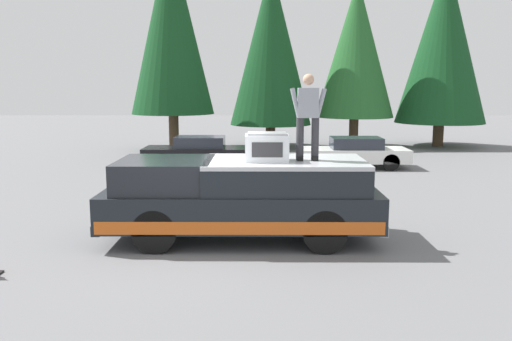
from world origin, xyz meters
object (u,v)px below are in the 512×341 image
(person_on_truck_bed, at_px, (308,115))
(parked_car_black, at_px, (198,151))
(pickup_truck, at_px, (241,198))
(compressor_unit, at_px, (267,147))
(parked_car_white, at_px, (354,153))

(person_on_truck_bed, distance_m, parked_car_black, 10.62)
(pickup_truck, relative_size, person_on_truck_bed, 3.28)
(compressor_unit, relative_size, parked_car_black, 0.20)
(person_on_truck_bed, height_order, parked_car_black, person_on_truck_bed)
(parked_car_white, bearing_deg, parked_car_black, 86.93)
(compressor_unit, relative_size, parked_car_white, 0.20)
(pickup_truck, bearing_deg, person_on_truck_bed, -92.12)
(parked_car_black, bearing_deg, pickup_truck, -168.55)
(parked_car_white, distance_m, parked_car_black, 5.97)
(compressor_unit, height_order, person_on_truck_bed, person_on_truck_bed)
(pickup_truck, xyz_separation_m, compressor_unit, (-0.18, -0.51, 1.05))
(pickup_truck, bearing_deg, compressor_unit, -109.30)
(person_on_truck_bed, bearing_deg, parked_car_white, -15.48)
(compressor_unit, height_order, parked_car_white, compressor_unit)
(person_on_truck_bed, height_order, parked_car_white, person_on_truck_bed)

